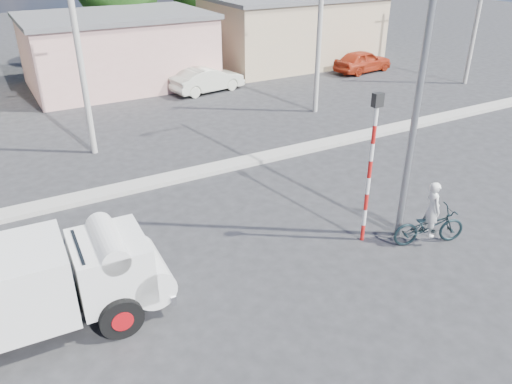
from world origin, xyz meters
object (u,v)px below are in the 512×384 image
cyclist (431,218)px  car_cream (207,80)px  car_red (363,61)px  traffic_pole (371,158)px  streetlight (418,67)px  bicycle (429,226)px  truck (43,285)px

cyclist → car_cream: size_ratio=0.39×
cyclist → car_red: bearing=-16.2°
car_red → traffic_pole: traffic_pole is taller
streetlight → car_cream: bearing=84.4°
bicycle → truck: bearing=99.8°
car_red → traffic_pole: 20.73m
cyclist → car_red: (11.79, 16.83, -0.11)m
car_cream → car_red: 10.73m
cyclist → car_red: cyclist is taller
cyclist → truck: bearing=99.8°
cyclist → traffic_pole: (-1.51, 1.04, 1.78)m
truck → car_red: bearing=37.2°
car_cream → traffic_pole: 16.77m
cyclist → streetlight: 4.25m
truck → streetlight: 10.18m
bicycle → car_red: size_ratio=0.51×
cyclist → traffic_pole: 2.56m
truck → car_cream: (11.08, 15.92, -0.52)m
bicycle → car_red: bearing=-16.2°
bicycle → car_cream: (1.08, 17.50, 0.14)m
streetlight → car_red: bearing=52.5°
car_red → bicycle: bearing=138.3°
bicycle → streetlight: bearing=56.5°
cyclist → streetlight: bearing=56.5°
cyclist → car_cream: (1.08, 17.50, -0.12)m
traffic_pole → streetlight: streetlight is taller
streetlight → bicycle: bearing=-52.3°
truck → cyclist: truck is taller
bicycle → car_cream: size_ratio=0.50×
traffic_pole → car_red: bearing=49.9°
cyclist → car_red: 20.54m
traffic_pole → bicycle: bearing=-34.5°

